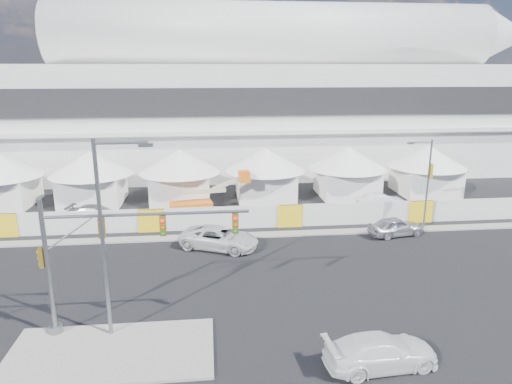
{
  "coord_description": "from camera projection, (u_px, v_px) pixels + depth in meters",
  "views": [
    {
      "loc": [
        -0.96,
        -23.19,
        13.58
      ],
      "look_at": [
        2.53,
        10.0,
        4.48
      ],
      "focal_mm": 32.0,
      "sensor_mm": 36.0,
      "label": 1
    }
  ],
  "objects": [
    {
      "name": "tent_row",
      "position": [
        223.0,
        170.0,
        48.17
      ],
      "size": [
        53.4,
        8.4,
        5.4
      ],
      "color": "white",
      "rests_on": "ground"
    },
    {
      "name": "streetlight_median",
      "position": [
        107.0,
        227.0,
        22.38
      ],
      "size": [
        2.84,
        0.28,
        10.26
      ],
      "color": "slate",
      "rests_on": "median_island"
    },
    {
      "name": "sedan_silver",
      "position": [
        396.0,
        226.0,
        38.05
      ],
      "size": [
        2.7,
        4.93,
        1.59
      ],
      "primitive_type": "imported",
      "rotation": [
        0.0,
        0.0,
        1.76
      ],
      "color": "silver",
      "rests_on": "ground"
    },
    {
      "name": "stadium",
      "position": [
        276.0,
        98.0,
        64.14
      ],
      "size": [
        80.0,
        24.8,
        21.98
      ],
      "color": "silver",
      "rests_on": "ground"
    },
    {
      "name": "median_island",
      "position": [
        111.0,
        352.0,
        22.42
      ],
      "size": [
        10.0,
        5.0,
        0.15
      ],
      "primitive_type": "cube",
      "color": "gray",
      "rests_on": "ground"
    },
    {
      "name": "lot_car_a",
      "position": [
        381.0,
        202.0,
        44.93
      ],
      "size": [
        2.13,
        5.04,
        1.62
      ],
      "primitive_type": "imported",
      "rotation": [
        0.0,
        0.0,
        1.66
      ],
      "color": "white",
      "rests_on": "ground"
    },
    {
      "name": "pickup_curb",
      "position": [
        219.0,
        238.0,
        35.35
      ],
      "size": [
        4.97,
        6.68,
        1.69
      ],
      "primitive_type": "imported",
      "rotation": [
        0.0,
        0.0,
        1.17
      ],
      "color": "silver",
      "rests_on": "ground"
    },
    {
      "name": "traffic_mast",
      "position": [
        93.0,
        258.0,
        23.15
      ],
      "size": [
        10.58,
        0.7,
        7.25
      ],
      "color": "slate",
      "rests_on": "median_island"
    },
    {
      "name": "far_curb",
      "position": [
        451.0,
        228.0,
        39.92
      ],
      "size": [
        80.0,
        1.2,
        0.12
      ],
      "primitive_type": "cube",
      "color": "gray",
      "rests_on": "ground"
    },
    {
      "name": "boom_lift",
      "position": [
        199.0,
        203.0,
        43.6
      ],
      "size": [
        7.92,
        2.36,
        3.95
      ],
      "rotation": [
        0.0,
        0.0,
        0.16
      ],
      "color": "orange",
      "rests_on": "ground"
    },
    {
      "name": "streetlight_curb",
      "position": [
        426.0,
        179.0,
        38.46
      ],
      "size": [
        2.33,
        0.52,
        7.85
      ],
      "color": "gray",
      "rests_on": "ground"
    },
    {
      "name": "lot_car_c",
      "position": [
        96.0,
        214.0,
        41.54
      ],
      "size": [
        3.06,
        5.47,
        1.5
      ],
      "primitive_type": "imported",
      "rotation": [
        0.0,
        0.0,
        1.38
      ],
      "color": "#AAA9AE",
      "rests_on": "ground"
    },
    {
      "name": "hoarding_fence",
      "position": [
        290.0,
        216.0,
        40.18
      ],
      "size": [
        70.0,
        0.25,
        2.0
      ],
      "primitive_type": "cube",
      "color": "silver",
      "rests_on": "ground"
    },
    {
      "name": "pickup_near",
      "position": [
        381.0,
        351.0,
        21.3
      ],
      "size": [
        2.69,
        5.58,
        1.57
      ],
      "primitive_type": "imported",
      "rotation": [
        0.0,
        0.0,
        1.67
      ],
      "color": "white",
      "rests_on": "ground"
    },
    {
      "name": "ground",
      "position": [
        230.0,
        315.0,
        25.92
      ],
      "size": [
        160.0,
        160.0,
        0.0
      ],
      "primitive_type": "plane",
      "color": "black",
      "rests_on": "ground"
    }
  ]
}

